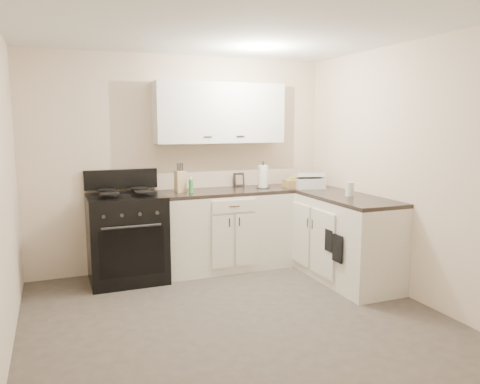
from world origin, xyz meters
name	(u,v)px	position (x,y,z in m)	size (l,w,h in m)	color
floor	(238,321)	(0.00, 0.00, 0.00)	(3.60, 3.60, 0.00)	#473F38
ceiling	(238,25)	(0.00, 0.00, 2.50)	(3.60, 3.60, 0.00)	white
wall_back	(182,163)	(0.00, 1.80, 1.25)	(3.60, 3.60, 0.00)	beige
wall_right	(408,172)	(1.80, 0.00, 1.25)	(3.60, 3.60, 0.00)	beige
wall_front	(374,222)	(0.00, -1.80, 1.25)	(3.60, 3.60, 0.00)	beige
base_cabinets_back	(225,231)	(0.43, 1.50, 0.45)	(1.55, 0.60, 0.90)	white
base_cabinets_right	(332,235)	(1.50, 0.85, 0.45)	(0.60, 1.90, 0.90)	white
countertop_back	(225,192)	(0.43, 1.50, 0.92)	(1.55, 0.60, 0.04)	black
countertop_right	(333,194)	(1.50, 0.85, 0.92)	(0.60, 1.90, 0.04)	black
upper_cabinets	(220,113)	(0.43, 1.65, 1.84)	(1.55, 0.30, 0.70)	white
stove	(127,239)	(-0.73, 1.48, 0.46)	(0.81, 0.69, 0.98)	black
knife_block	(180,182)	(-0.10, 1.54, 1.06)	(0.11, 0.10, 0.24)	#D2B581
paper_towel	(263,177)	(0.92, 1.49, 1.08)	(0.11, 0.11, 0.28)	white
soap_bottle	(191,186)	(0.00, 1.45, 1.02)	(0.05, 0.05, 0.15)	green
picture_frame	(239,180)	(0.70, 1.74, 1.03)	(0.14, 0.02, 0.17)	black
wicker_basket	(296,183)	(1.33, 1.42, 0.99)	(0.29, 0.19, 0.10)	tan
countertop_grill	(309,183)	(1.45, 1.31, 1.00)	(0.33, 0.31, 0.12)	silver
glass_jar	(350,189)	(1.53, 0.58, 1.02)	(0.09, 0.09, 0.15)	silver
oven_mitt_near	(338,249)	(1.18, 0.25, 0.47)	(0.02, 0.16, 0.28)	black
oven_mitt_far	(329,241)	(1.18, 0.41, 0.52)	(0.02, 0.13, 0.23)	black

